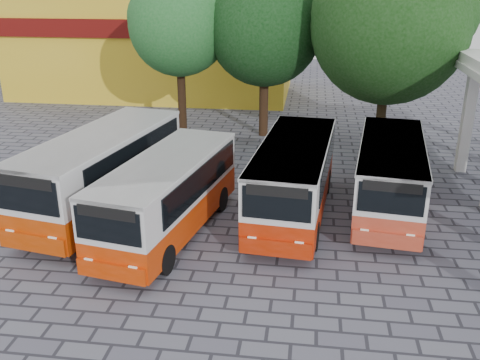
# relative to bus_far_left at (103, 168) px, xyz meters

# --- Properties ---
(ground) EXTENTS (90.00, 90.00, 0.00)m
(ground) POSITION_rel_bus_far_left_xyz_m (6.81, -3.95, -1.77)
(ground) COLOR #525261
(ground) RESTS_ON ground
(shophouse_block) EXTENTS (20.40, 10.40, 8.30)m
(shophouse_block) POSITION_rel_bus_far_left_xyz_m (-4.19, 22.03, 2.39)
(shophouse_block) COLOR gold
(shophouse_block) RESTS_ON ground
(bus_far_left) EXTENTS (4.07, 8.84, 3.05)m
(bus_far_left) POSITION_rel_bus_far_left_xyz_m (0.00, 0.00, 0.00)
(bus_far_left) COLOR #B13000
(bus_far_left) RESTS_ON ground
(bus_centre_left) EXTENTS (3.64, 7.96, 2.75)m
(bus_centre_left) POSITION_rel_bus_far_left_xyz_m (2.93, -1.63, -0.18)
(bus_centre_left) COLOR #BA2B00
(bus_centre_left) RESTS_ON ground
(bus_centre_right) EXTENTS (3.12, 8.07, 2.84)m
(bus_centre_right) POSITION_rel_bus_far_left_xyz_m (7.14, 0.52, -0.12)
(bus_centre_right) COLOR #A81D01
(bus_centre_right) RESTS_ON ground
(bus_far_right) EXTENTS (3.23, 7.82, 2.73)m
(bus_far_right) POSITION_rel_bus_far_left_xyz_m (10.72, 1.41, -0.19)
(bus_far_right) COLOR #B0371E
(bus_far_right) RESTS_ON ground
(tree_left) EXTENTS (5.71, 5.44, 8.71)m
(tree_left) POSITION_rel_bus_far_left_xyz_m (0.48, 11.05, 4.39)
(tree_left) COLOR black
(tree_left) RESTS_ON ground
(tree_middle) EXTENTS (6.38, 6.08, 8.89)m
(tree_middle) POSITION_rel_bus_far_left_xyz_m (5.10, 11.22, 4.28)
(tree_middle) COLOR #352013
(tree_middle) RESTS_ON ground
(tree_right) EXTENTS (7.94, 7.56, 10.04)m
(tree_right) POSITION_rel_bus_far_left_xyz_m (11.29, 9.23, 4.74)
(tree_right) COLOR #302414
(tree_right) RESTS_ON ground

